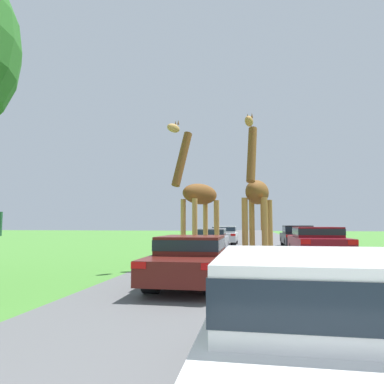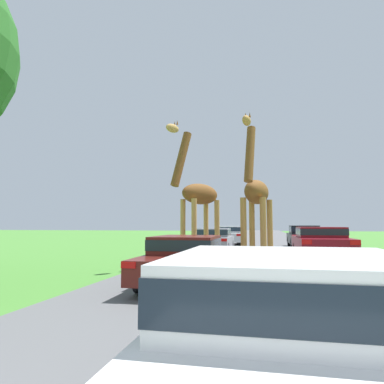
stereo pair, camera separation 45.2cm
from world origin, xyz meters
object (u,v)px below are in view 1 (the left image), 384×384
object	(u,v)px
giraffe_near_road	(198,198)
car_lead_maroon	(337,330)
giraffe_companion	(257,198)
car_rear_follower	(317,242)
car_queue_left	(225,235)
car_far_ahead	(210,239)
car_queue_right	(192,258)
car_verge_right	(297,236)

from	to	relation	value
giraffe_near_road	car_lead_maroon	bearing A→B (deg)	137.84
giraffe_companion	car_rear_follower	size ratio (longest dim) A/B	1.11
car_queue_left	car_far_ahead	size ratio (longest dim) A/B	1.06
giraffe_near_road	car_queue_left	bearing A→B (deg)	-57.24
giraffe_companion	car_lead_maroon	world-z (taller)	giraffe_companion
car_lead_maroon	car_rear_follower	bearing A→B (deg)	80.24
giraffe_companion	car_queue_left	xyz separation A→B (m)	(-2.13, 13.85, -1.64)
car_lead_maroon	car_rear_follower	world-z (taller)	car_rear_follower
car_queue_left	giraffe_near_road	bearing A→B (deg)	-89.96
car_queue_right	car_verge_right	distance (m)	15.34
car_far_ahead	giraffe_companion	bearing A→B (deg)	-71.69
car_lead_maroon	car_queue_right	xyz separation A→B (m)	(-2.14, 5.80, -0.04)
car_lead_maroon	car_far_ahead	world-z (taller)	car_far_ahead
car_verge_right	car_queue_left	bearing A→B (deg)	155.90
car_lead_maroon	car_verge_right	bearing A→B (deg)	83.40
car_queue_right	car_queue_left	size ratio (longest dim) A/B	0.95
car_queue_right	car_queue_left	world-z (taller)	car_queue_left
car_queue_right	car_rear_follower	world-z (taller)	car_rear_follower
giraffe_companion	car_verge_right	size ratio (longest dim) A/B	1.08
giraffe_near_road	car_rear_follower	bearing A→B (deg)	-115.12
giraffe_near_road	car_rear_follower	xyz separation A→B (m)	(4.67, 2.94, -1.71)
car_lead_maroon	car_far_ahead	size ratio (longest dim) A/B	0.99
giraffe_near_road	car_queue_right	world-z (taller)	giraffe_near_road
car_rear_follower	car_queue_left	bearing A→B (deg)	114.41
giraffe_companion	car_queue_left	distance (m)	14.11
car_far_ahead	car_rear_follower	xyz separation A→B (m)	(5.02, -3.94, 0.07)
car_queue_left	giraffe_companion	bearing A→B (deg)	-81.24
giraffe_near_road	car_queue_left	xyz separation A→B (m)	(-0.01, 13.25, -1.72)
car_verge_right	car_queue_right	bearing A→B (deg)	-107.08
giraffe_companion	car_lead_maroon	distance (m)	8.99
giraffe_companion	car_queue_right	xyz separation A→B (m)	(-1.72, -3.02, -1.73)
giraffe_near_road	car_queue_right	xyz separation A→B (m)	(0.41, -3.61, -1.80)
car_queue_left	car_far_ahead	world-z (taller)	car_queue_left
car_queue_right	car_far_ahead	xyz separation A→B (m)	(-0.76, 10.49, 0.03)
car_queue_right	car_queue_left	bearing A→B (deg)	91.41
car_lead_maroon	car_queue_left	bearing A→B (deg)	96.43
car_queue_left	car_rear_follower	distance (m)	11.33
car_verge_right	car_rear_follower	size ratio (longest dim) A/B	1.03
car_rear_follower	giraffe_near_road	bearing A→B (deg)	-147.84
car_verge_right	car_lead_maroon	bearing A→B (deg)	-96.60
car_far_ahead	car_verge_right	size ratio (longest dim) A/B	0.92
giraffe_companion	car_far_ahead	xyz separation A→B (m)	(-2.47, 7.48, -1.70)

